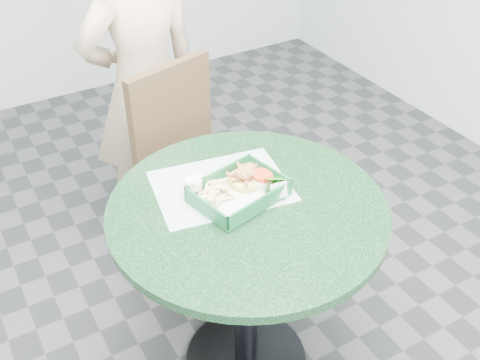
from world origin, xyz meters
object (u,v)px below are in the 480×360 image
crab_sandwich (249,181)px  cafe_table (247,251)px  dining_chair (184,163)px  diner_person (145,87)px  food_basket (239,199)px  sauce_ramekin (196,182)px

crab_sandwich → cafe_table: bearing=-124.1°
dining_chair → diner_person: diner_person is taller
food_basket → cafe_table: bearing=-82.9°
food_basket → crab_sandwich: bearing=28.3°
food_basket → sauce_ramekin: (-0.09, 0.11, 0.03)m
dining_chair → sauce_ramekin: 0.56m
crab_sandwich → food_basket: bearing=-151.7°
diner_person → crab_sandwich: (0.01, -0.84, 0.04)m
dining_chair → sauce_ramekin: size_ratio=16.66×
food_basket → diner_person: bearing=86.9°
cafe_table → food_basket: food_basket is taller
crab_sandwich → sauce_ramekin: crab_sandwich is taller
cafe_table → sauce_ramekin: sauce_ramekin is taller
food_basket → crab_sandwich: 0.07m
cafe_table → sauce_ramekin: size_ratio=15.51×
cafe_table → dining_chair: size_ratio=0.93×
diner_person → sauce_ramekin: bearing=73.2°
diner_person → sauce_ramekin: size_ratio=27.05×
sauce_ramekin → crab_sandwich: bearing=-27.3°
diner_person → sauce_ramekin: (-0.14, -0.77, 0.04)m
diner_person → food_basket: diner_person is taller
cafe_table → crab_sandwich: size_ratio=7.92×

